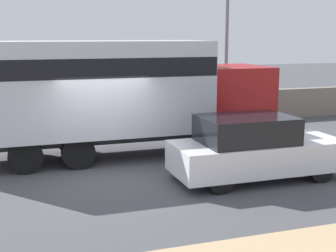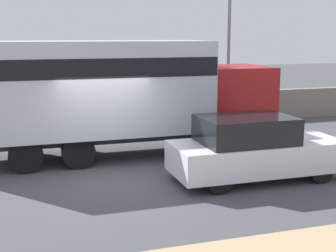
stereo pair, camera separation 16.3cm
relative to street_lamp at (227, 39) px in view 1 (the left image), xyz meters
name	(u,v)px [view 1 (the left image)]	position (x,y,z in m)	size (l,w,h in m)	color
ground_plane	(112,178)	(-5.59, -5.23, -3.43)	(80.00, 80.00, 0.00)	#47474C
stone_wall_backdrop	(78,114)	(-5.59, 1.08, -2.80)	(60.00, 0.35, 1.26)	gray
street_lamp	(227,39)	(0.00, 0.00, 0.00)	(0.56, 0.28, 5.81)	slate
box_truck	(114,90)	(-5.06, -3.14, -1.43)	(8.92, 2.55, 3.41)	maroon
car_hatchback	(254,149)	(-2.22, -6.44, -2.65)	(4.33, 1.73, 1.62)	silver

